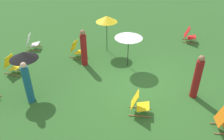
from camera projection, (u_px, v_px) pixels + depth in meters
ground_plane at (140, 82)px, 9.69m from camera, size 40.00×40.00×0.00m
deckchair_1 at (77, 50)px, 11.37m from camera, size 0.67×0.86×0.83m
deckchair_2 at (12, 65)px, 10.13m from camera, size 0.62×0.84×0.83m
deckchair_3 at (139, 104)px, 7.94m from camera, size 0.48×0.76×0.83m
deckchair_6 at (189, 35)px, 12.82m from camera, size 0.53×0.79×0.83m
deckchair_8 at (32, 43)px, 12.04m from camera, size 0.58×0.82×0.83m
umbrella_0 at (23, 56)px, 8.29m from camera, size 1.04×1.04×1.75m
umbrella_1 at (107, 19)px, 11.18m from camera, size 1.06×1.06×1.86m
umbrella_2 at (129, 35)px, 9.95m from camera, size 1.22×1.22×1.69m
person_0 at (84, 48)px, 10.46m from camera, size 0.36×0.36×1.73m
person_1 at (197, 78)px, 8.44m from camera, size 0.39×0.39×1.77m
person_2 at (28, 84)px, 8.22m from camera, size 0.38×0.38×1.67m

